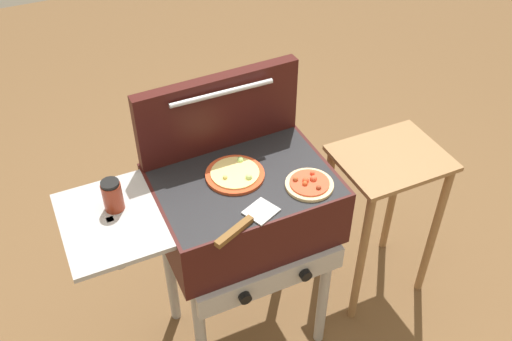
{
  "coord_description": "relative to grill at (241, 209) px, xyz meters",
  "views": [
    {
      "loc": [
        -0.6,
        -1.4,
        2.24
      ],
      "look_at": [
        0.05,
        0.0,
        0.92
      ],
      "focal_mm": 40.13,
      "sensor_mm": 36.0,
      "label": 1
    }
  ],
  "objects": [
    {
      "name": "spatula",
      "position": [
        -0.07,
        -0.21,
        0.15
      ],
      "size": [
        0.26,
        0.16,
        0.02
      ],
      "color": "#B7BABF",
      "rests_on": "grill"
    },
    {
      "name": "ground_plane",
      "position": [
        0.01,
        0.0,
        -0.76
      ],
      "size": [
        8.0,
        8.0,
        0.0
      ],
      "primitive_type": "plane",
      "color": "brown"
    },
    {
      "name": "grill_lid_open",
      "position": [
        0.01,
        0.22,
        0.3
      ],
      "size": [
        0.63,
        0.09,
        0.3
      ],
      "color": "#38110F",
      "rests_on": "grill"
    },
    {
      "name": "grill",
      "position": [
        0.0,
        0.0,
        0.0
      ],
      "size": [
        0.96,
        0.53,
        0.9
      ],
      "color": "#38110F",
      "rests_on": "ground_plane"
    },
    {
      "name": "pizza_pepperoni",
      "position": [
        0.21,
        -0.13,
        0.15
      ],
      "size": [
        0.17,
        0.17,
        0.03
      ],
      "color": "beige",
      "rests_on": "grill"
    },
    {
      "name": "sauce_jar",
      "position": [
        -0.44,
        0.05,
        0.2
      ],
      "size": [
        0.07,
        0.07,
        0.12
      ],
      "color": "maroon",
      "rests_on": "grill"
    },
    {
      "name": "prep_table",
      "position": [
        0.67,
        0.0,
        -0.2
      ],
      "size": [
        0.44,
        0.36,
        0.78
      ],
      "color": "olive",
      "rests_on": "ground_plane"
    },
    {
      "name": "pizza_cheese",
      "position": [
        -0.01,
        0.03,
        0.15
      ],
      "size": [
        0.21,
        0.21,
        0.03
      ],
      "color": "#C64723",
      "rests_on": "grill"
    }
  ]
}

